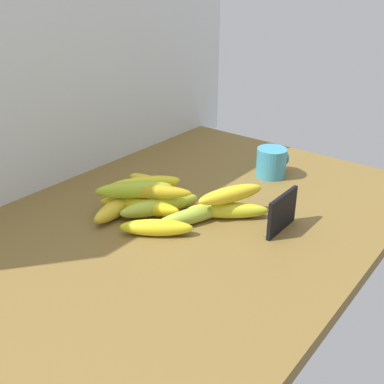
{
  "coord_description": "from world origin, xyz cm",
  "views": [
    {
      "loc": [
        -69.69,
        -55.93,
        53.24
      ],
      "look_at": [
        3.33,
        1.37,
        8.0
      ],
      "focal_mm": 43.37,
      "sensor_mm": 36.0,
      "label": 1
    }
  ],
  "objects_px": {
    "banana_4": "(228,210)",
    "banana_9": "(146,191)",
    "banana_2": "(139,206)",
    "banana_3": "(160,205)",
    "banana_0": "(156,228)",
    "banana_6": "(118,207)",
    "chalkboard_sign": "(282,214)",
    "coffee_mug": "(272,162)",
    "banana_7": "(148,198)",
    "banana_8": "(134,189)",
    "banana_11": "(144,184)",
    "banana_5": "(158,188)",
    "banana_10": "(231,194)",
    "banana_1": "(192,216)"
  },
  "relations": [
    {
      "from": "banana_0",
      "to": "banana_4",
      "type": "bearing_deg",
      "value": -25.8
    },
    {
      "from": "banana_6",
      "to": "banana_3",
      "type": "bearing_deg",
      "value": -48.81
    },
    {
      "from": "coffee_mug",
      "to": "banana_1",
      "type": "xyz_separation_m",
      "value": [
        -0.33,
        0.01,
        -0.02
      ]
    },
    {
      "from": "chalkboard_sign",
      "to": "banana_4",
      "type": "distance_m",
      "value": 0.12
    },
    {
      "from": "banana_7",
      "to": "banana_10",
      "type": "xyz_separation_m",
      "value": [
        0.07,
        -0.18,
        0.04
      ]
    },
    {
      "from": "banana_8",
      "to": "banana_10",
      "type": "distance_m",
      "value": 0.21
    },
    {
      "from": "banana_0",
      "to": "banana_7",
      "type": "relative_size",
      "value": 0.92
    },
    {
      "from": "chalkboard_sign",
      "to": "banana_4",
      "type": "relative_size",
      "value": 0.61
    },
    {
      "from": "banana_2",
      "to": "banana_6",
      "type": "xyz_separation_m",
      "value": [
        -0.03,
        0.03,
        0.0
      ]
    },
    {
      "from": "banana_4",
      "to": "banana_9",
      "type": "distance_m",
      "value": 0.19
    },
    {
      "from": "banana_7",
      "to": "banana_10",
      "type": "distance_m",
      "value": 0.2
    },
    {
      "from": "banana_9",
      "to": "banana_7",
      "type": "bearing_deg",
      "value": 39.74
    },
    {
      "from": "banana_1",
      "to": "banana_5",
      "type": "xyz_separation_m",
      "value": [
        0.06,
        0.15,
        0.0
      ]
    },
    {
      "from": "coffee_mug",
      "to": "banana_10",
      "type": "relative_size",
      "value": 0.59
    },
    {
      "from": "coffee_mug",
      "to": "banana_6",
      "type": "xyz_separation_m",
      "value": [
        -0.4,
        0.16,
        -0.02
      ]
    },
    {
      "from": "banana_1",
      "to": "banana_5",
      "type": "relative_size",
      "value": 0.86
    },
    {
      "from": "banana_4",
      "to": "banana_7",
      "type": "distance_m",
      "value": 0.19
    },
    {
      "from": "banana_2",
      "to": "banana_5",
      "type": "distance_m",
      "value": 0.1
    },
    {
      "from": "banana_0",
      "to": "banana_3",
      "type": "distance_m",
      "value": 0.09
    },
    {
      "from": "chalkboard_sign",
      "to": "banana_4",
      "type": "xyz_separation_m",
      "value": [
        -0.02,
        0.12,
        -0.02
      ]
    },
    {
      "from": "banana_10",
      "to": "coffee_mug",
      "type": "bearing_deg",
      "value": 8.87
    },
    {
      "from": "chalkboard_sign",
      "to": "banana_2",
      "type": "xyz_separation_m",
      "value": [
        -0.13,
        0.28,
        -0.02
      ]
    },
    {
      "from": "banana_0",
      "to": "banana_11",
      "type": "bearing_deg",
      "value": 53.17
    },
    {
      "from": "banana_3",
      "to": "banana_10",
      "type": "relative_size",
      "value": 1.18
    },
    {
      "from": "banana_2",
      "to": "banana_0",
      "type": "bearing_deg",
      "value": -115.72
    },
    {
      "from": "banana_2",
      "to": "banana_3",
      "type": "xyz_separation_m",
      "value": [
        0.03,
        -0.04,
        0.0
      ]
    },
    {
      "from": "coffee_mug",
      "to": "banana_4",
      "type": "distance_m",
      "value": 0.27
    },
    {
      "from": "banana_2",
      "to": "banana_7",
      "type": "distance_m",
      "value": 0.05
    },
    {
      "from": "banana_1",
      "to": "banana_3",
      "type": "bearing_deg",
      "value": 98.24
    },
    {
      "from": "banana_2",
      "to": "banana_8",
      "type": "distance_m",
      "value": 0.04
    },
    {
      "from": "banana_0",
      "to": "banana_5",
      "type": "distance_m",
      "value": 0.19
    },
    {
      "from": "banana_0",
      "to": "banana_4",
      "type": "xyz_separation_m",
      "value": [
        0.15,
        -0.07,
        0.0
      ]
    },
    {
      "from": "coffee_mug",
      "to": "banana_4",
      "type": "relative_size",
      "value": 0.52
    },
    {
      "from": "chalkboard_sign",
      "to": "banana_7",
      "type": "height_order",
      "value": "chalkboard_sign"
    },
    {
      "from": "coffee_mug",
      "to": "banana_8",
      "type": "distance_m",
      "value": 0.4
    },
    {
      "from": "banana_0",
      "to": "banana_8",
      "type": "relative_size",
      "value": 0.89
    },
    {
      "from": "coffee_mug",
      "to": "banana_5",
      "type": "xyz_separation_m",
      "value": [
        -0.27,
        0.16,
        -0.02
      ]
    },
    {
      "from": "banana_3",
      "to": "banana_4",
      "type": "bearing_deg",
      "value": -58.33
    },
    {
      "from": "banana_7",
      "to": "banana_11",
      "type": "xyz_separation_m",
      "value": [
        -0.0,
        0.01,
        0.03
      ]
    },
    {
      "from": "banana_2",
      "to": "banana_3",
      "type": "distance_m",
      "value": 0.05
    },
    {
      "from": "chalkboard_sign",
      "to": "banana_6",
      "type": "bearing_deg",
      "value": 117.5
    },
    {
      "from": "banana_3",
      "to": "banana_9",
      "type": "relative_size",
      "value": 0.92
    },
    {
      "from": "banana_7",
      "to": "banana_9",
      "type": "distance_m",
      "value": 0.06
    },
    {
      "from": "banana_4",
      "to": "banana_10",
      "type": "relative_size",
      "value": 1.14
    },
    {
      "from": "banana_8",
      "to": "banana_11",
      "type": "xyz_separation_m",
      "value": [
        0.05,
        0.02,
        -0.01
      ]
    },
    {
      "from": "coffee_mug",
      "to": "banana_7",
      "type": "xyz_separation_m",
      "value": [
        -0.32,
        0.15,
        -0.02
      ]
    },
    {
      "from": "chalkboard_sign",
      "to": "banana_0",
      "type": "height_order",
      "value": "chalkboard_sign"
    },
    {
      "from": "chalkboard_sign",
      "to": "banana_9",
      "type": "distance_m",
      "value": 0.3
    },
    {
      "from": "banana_7",
      "to": "banana_8",
      "type": "height_order",
      "value": "banana_8"
    },
    {
      "from": "chalkboard_sign",
      "to": "banana_0",
      "type": "xyz_separation_m",
      "value": [
        -0.18,
        0.19,
        -0.02
      ]
    }
  ]
}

